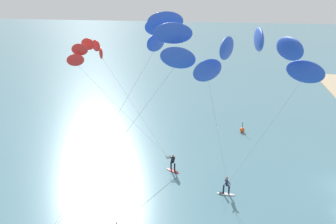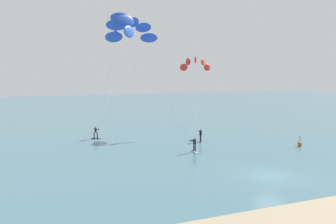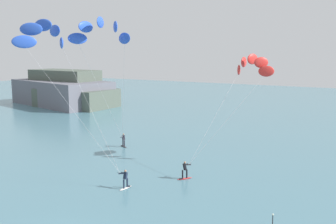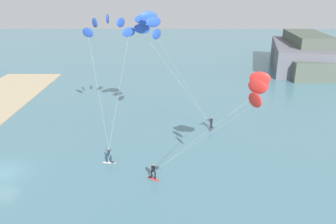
# 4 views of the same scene
# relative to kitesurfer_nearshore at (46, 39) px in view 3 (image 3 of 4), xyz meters

# --- Properties ---
(kitesurfer_nearshore) EXTENTS (9.80, 6.36, 14.63)m
(kitesurfer_nearshore) POSITION_rel_kitesurfer_nearshore_xyz_m (0.00, 0.00, 0.00)
(kitesurfer_nearshore) COLOR white
(kitesurfer_nearshore) RESTS_ON ground
(kitesurfer_mid_water) EXTENTS (6.35, 10.66, 11.51)m
(kitesurfer_mid_water) POSITION_rel_kitesurfer_nearshore_xyz_m (14.48, 13.65, -2.93)
(kitesurfer_mid_water) COLOR red
(kitesurfer_mid_water) RESTS_ON ground
(kitesurfer_far_out) EXTENTS (7.23, 10.18, 15.09)m
(kitesurfer_far_out) POSITION_rel_kitesurfer_nearshore_xyz_m (2.16, 5.10, 0.45)
(kitesurfer_far_out) COLOR #333338
(kitesurfer_far_out) RESTS_ON ground
(distant_headland) EXTENTS (26.24, 16.70, 7.70)m
(distant_headland) POSITION_rel_kitesurfer_nearshore_xyz_m (-35.26, 36.80, -9.95)
(distant_headland) COLOR slate
(distant_headland) RESTS_ON ground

